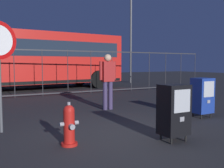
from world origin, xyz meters
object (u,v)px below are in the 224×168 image
object	(u,v)px
newspaper_box_primary	(202,95)
street_light_near_right	(131,18)
pedestrian	(108,78)
bus_near	(25,57)
fire_hydrant	(69,125)
newspaper_box_secondary	(174,110)

from	to	relation	value
newspaper_box_primary	street_light_near_right	size ratio (longest dim) A/B	0.13
newspaper_box_primary	pedestrian	size ratio (longest dim) A/B	0.61
newspaper_box_primary	street_light_near_right	xyz separation A→B (m)	(4.94, 10.95, 4.04)
newspaper_box_primary	bus_near	distance (m)	9.76
pedestrian	fire_hydrant	bearing A→B (deg)	-128.88
newspaper_box_primary	street_light_near_right	world-z (taller)	street_light_near_right
newspaper_box_secondary	bus_near	bearing A→B (deg)	93.46
street_light_near_right	pedestrian	bearing A→B (deg)	-126.72
fire_hydrant	bus_near	xyz separation A→B (m)	(1.10, 9.84, 1.36)
newspaper_box_secondary	newspaper_box_primary	bearing A→B (deg)	29.96
newspaper_box_primary	pedestrian	xyz separation A→B (m)	(-1.61, 2.17, 0.38)
pedestrian	street_light_near_right	world-z (taller)	street_light_near_right
newspaper_box_primary	street_light_near_right	distance (m)	12.67
newspaper_box_primary	bus_near	bearing A→B (deg)	106.12
fire_hydrant	bus_near	world-z (taller)	bus_near
pedestrian	newspaper_box_primary	bearing A→B (deg)	-53.43
street_light_near_right	bus_near	bearing A→B (deg)	-167.89
fire_hydrant	newspaper_box_primary	world-z (taller)	newspaper_box_primary
pedestrian	bus_near	world-z (taller)	bus_near
street_light_near_right	newspaper_box_secondary	bearing A→B (deg)	-119.96
fire_hydrant	newspaper_box_primary	size ratio (longest dim) A/B	0.73
newspaper_box_primary	newspaper_box_secondary	size ratio (longest dim) A/B	1.00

